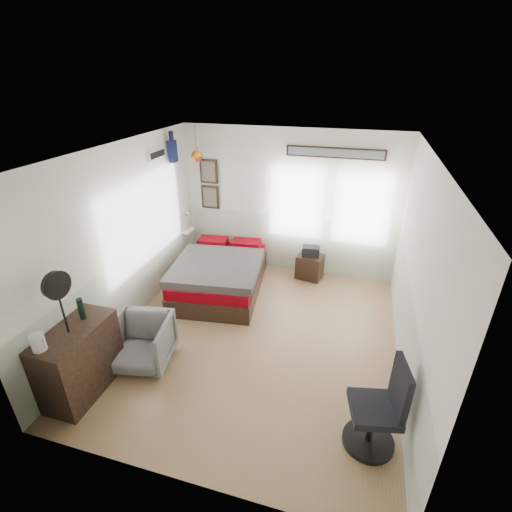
# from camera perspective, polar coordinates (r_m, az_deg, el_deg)

# --- Properties ---
(ground_plane) EXTENTS (4.00, 4.50, 0.01)m
(ground_plane) POSITION_cam_1_polar(r_m,az_deg,el_deg) (5.63, -0.16, -12.49)
(ground_plane) COLOR #987652
(room_shell) EXTENTS (4.02, 4.52, 2.71)m
(room_shell) POSITION_cam_1_polar(r_m,az_deg,el_deg) (4.96, -0.44, 3.68)
(room_shell) COLOR silver
(room_shell) RESTS_ON ground_plane
(wall_decor) EXTENTS (3.55, 1.32, 1.44)m
(wall_decor) POSITION_cam_1_polar(r_m,az_deg,el_deg) (6.73, -4.67, 14.15)
(wall_decor) COLOR black
(wall_decor) RESTS_ON room_shell
(bed) EXTENTS (1.62, 2.14, 0.63)m
(bed) POSITION_cam_1_polar(r_m,az_deg,el_deg) (6.60, -5.56, -2.87)
(bed) COLOR black
(bed) RESTS_ON ground_plane
(dresser) EXTENTS (0.48, 1.00, 0.90)m
(dresser) POSITION_cam_1_polar(r_m,az_deg,el_deg) (5.06, -25.46, -14.26)
(dresser) COLOR black
(dresser) RESTS_ON ground_plane
(armchair) EXTENTS (0.84, 0.86, 0.68)m
(armchair) POSITION_cam_1_polar(r_m,az_deg,el_deg) (5.24, -17.14, -12.55)
(armchair) COLOR slate
(armchair) RESTS_ON ground_plane
(nightstand) EXTENTS (0.52, 0.44, 0.46)m
(nightstand) POSITION_cam_1_polar(r_m,az_deg,el_deg) (7.08, 8.27, -1.60)
(nightstand) COLOR black
(nightstand) RESTS_ON ground_plane
(task_chair) EXTENTS (0.57, 0.57, 1.08)m
(task_chair) POSITION_cam_1_polar(r_m,az_deg,el_deg) (4.26, 18.46, -22.00)
(task_chair) COLOR black
(task_chair) RESTS_ON ground_plane
(kettle) EXTENTS (0.17, 0.14, 0.19)m
(kettle) POSITION_cam_1_polar(r_m,az_deg,el_deg) (4.60, -30.52, -11.38)
(kettle) COLOR silver
(kettle) RESTS_ON dresser
(bottle) EXTENTS (0.07, 0.07, 0.28)m
(bottle) POSITION_cam_1_polar(r_m,az_deg,el_deg) (4.86, -25.31, -7.36)
(bottle) COLOR black
(bottle) RESTS_ON dresser
(stand_fan) EXTENTS (0.12, 0.32, 0.78)m
(stand_fan) POSITION_cam_1_polar(r_m,az_deg,el_deg) (4.46, -28.35, -4.09)
(stand_fan) COLOR black
(stand_fan) RESTS_ON dresser
(black_bag) EXTENTS (0.33, 0.23, 0.18)m
(black_bag) POSITION_cam_1_polar(r_m,az_deg,el_deg) (6.93, 8.44, 0.74)
(black_bag) COLOR black
(black_bag) RESTS_ON nightstand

